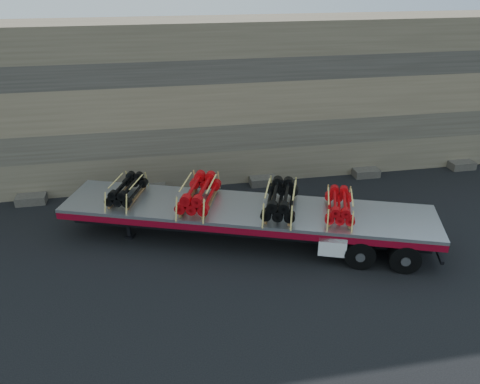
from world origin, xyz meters
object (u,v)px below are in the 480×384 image
object	(u,v)px
trailer	(246,224)
bundle_midfront	(199,194)
bundle_front	(127,190)
bundle_midrear	(280,200)
bundle_rear	(339,206)

from	to	relation	value
trailer	bundle_midfront	size ratio (longest dim) A/B	5.77
bundle_front	trailer	bearing A→B (deg)	0.00
trailer	bundle_midfront	xyz separation A→B (m)	(-1.60, 0.58, 1.07)
bundle_front	bundle_midrear	xyz separation A→B (m)	(5.27, -1.91, 0.06)
bundle_midrear	bundle_rear	bearing A→B (deg)	-0.00
trailer	bundle_rear	xyz separation A→B (m)	(3.02, -1.10, 1.00)
trailer	bundle_rear	size ratio (longest dim) A/B	6.92
bundle_midfront	trailer	bearing A→B (deg)	0.00
bundle_front	bundle_midrear	bearing A→B (deg)	0.00
bundle_midrear	bundle_rear	xyz separation A→B (m)	(1.90, -0.69, -0.06)
trailer	bundle_midrear	world-z (taller)	bundle_midrear
bundle_front	bundle_midrear	world-z (taller)	bundle_midrear
bundle_front	bundle_rear	size ratio (longest dim) A/B	0.99
trailer	bundle_midrear	bearing A→B (deg)	-0.00
trailer	bundle_front	world-z (taller)	bundle_front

